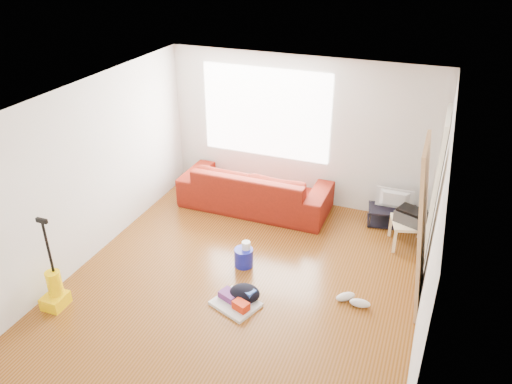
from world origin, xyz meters
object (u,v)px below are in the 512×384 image
at_px(cleaning_tray, 237,301).
at_px(tv_stand, 392,216).
at_px(side_table, 409,225).
at_px(bucket, 244,265).
at_px(backpack, 245,300).
at_px(vacuum, 55,290).
at_px(sofa, 255,207).

bearing_deg(cleaning_tray, tv_stand, 60.27).
bearing_deg(side_table, bucket, -146.81).
relative_size(tv_stand, backpack, 2.02).
distance_m(side_table, bucket, 2.51).
xyz_separation_m(side_table, backpack, (-1.78, -2.05, -0.34)).
bearing_deg(vacuum, cleaning_tray, 19.83).
bearing_deg(vacuum, bucket, 39.75).
distance_m(sofa, bucket, 1.67).
relative_size(backpack, vacuum, 0.32).
relative_size(side_table, backpack, 1.53).
bearing_deg(tv_stand, bucket, -142.87).
distance_m(sofa, tv_stand, 2.25).
distance_m(cleaning_tray, backpack, 0.14).
distance_m(tv_stand, backpack, 2.97).
bearing_deg(cleaning_tray, backpack, 66.69).
distance_m(sofa, backpack, 2.42).
relative_size(bucket, vacuum, 0.21).
distance_m(bucket, vacuum, 2.49).
distance_m(sofa, vacuum, 3.54).
xyz_separation_m(cleaning_tray, vacuum, (-2.12, -0.81, 0.17)).
relative_size(tv_stand, bucket, 3.01).
height_order(tv_stand, side_table, side_table).
bearing_deg(side_table, vacuum, -142.94).
xyz_separation_m(sofa, bucket, (0.45, -1.61, 0.00)).
height_order(side_table, bucket, side_table).
bearing_deg(vacuum, tv_stand, 42.60).
relative_size(side_table, cleaning_tray, 0.90).
distance_m(side_table, cleaning_tray, 2.86).
xyz_separation_m(sofa, vacuum, (-1.42, -3.23, 0.23)).
xyz_separation_m(bucket, backpack, (0.30, -0.69, 0.00)).
relative_size(bucket, backpack, 0.67).
bearing_deg(backpack, vacuum, -163.30).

